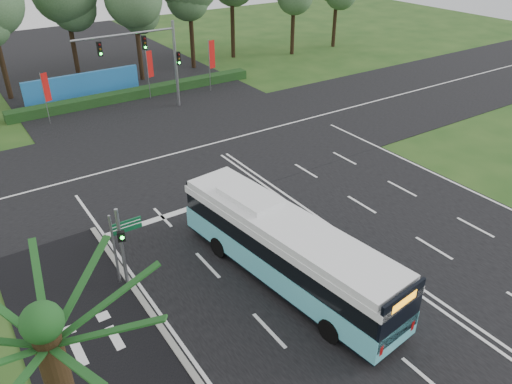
% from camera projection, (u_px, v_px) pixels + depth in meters
% --- Properties ---
extents(ground, '(120.00, 120.00, 0.00)m').
position_uv_depth(ground, '(316.00, 223.00, 26.52)').
color(ground, '#1F4416').
rests_on(ground, ground).
extents(road_main, '(20.00, 120.00, 0.04)m').
position_uv_depth(road_main, '(316.00, 223.00, 26.51)').
color(road_main, black).
rests_on(road_main, ground).
extents(road_cross, '(120.00, 14.00, 0.05)m').
position_uv_depth(road_cross, '(207.00, 145.00, 35.18)').
color(road_cross, black).
rests_on(road_cross, ground).
extents(bike_path, '(5.00, 18.00, 0.06)m').
position_uv_depth(bike_path, '(106.00, 363.00, 18.29)').
color(bike_path, black).
rests_on(bike_path, ground).
extents(kerb_strip, '(0.25, 18.00, 0.12)m').
position_uv_depth(kerb_strip, '(166.00, 336.00, 19.44)').
color(kerb_strip, gray).
rests_on(kerb_strip, ground).
extents(city_bus, '(3.80, 12.05, 3.40)m').
position_uv_depth(city_bus, '(286.00, 249.00, 21.59)').
color(city_bus, '#5DCAD8').
rests_on(city_bus, ground).
extents(pedestrian_signal, '(0.36, 0.44, 3.94)m').
position_uv_depth(pedestrian_signal, '(122.00, 246.00, 21.07)').
color(pedestrian_signal, gray).
rests_on(pedestrian_signal, ground).
extents(street_sign, '(1.39, 0.11, 3.55)m').
position_uv_depth(street_sign, '(120.00, 239.00, 21.32)').
color(street_sign, gray).
rests_on(street_sign, ground).
extents(banner_flag_left, '(0.56, 0.27, 4.05)m').
position_uv_depth(banner_flag_left, '(46.00, 90.00, 37.53)').
color(banner_flag_left, gray).
rests_on(banner_flag_left, ground).
extents(banner_flag_mid, '(0.61, 0.20, 4.21)m').
position_uv_depth(banner_flag_mid, '(149.00, 67.00, 42.71)').
color(banner_flag_mid, gray).
rests_on(banner_flag_mid, ground).
extents(banner_flag_right, '(0.68, 0.16, 4.61)m').
position_uv_depth(banner_flag_right, '(211.00, 58.00, 44.44)').
color(banner_flag_right, gray).
rests_on(banner_flag_right, ground).
extents(palm_tree, '(3.20, 3.20, 7.65)m').
position_uv_depth(palm_tree, '(49.00, 349.00, 10.54)').
color(palm_tree, '#382614').
rests_on(palm_tree, ground).
extents(traffic_light_gantry, '(8.41, 0.28, 7.00)m').
position_uv_depth(traffic_light_gantry, '(154.00, 54.00, 39.13)').
color(traffic_light_gantry, gray).
rests_on(traffic_light_gantry, ground).
extents(hedge, '(22.00, 1.20, 0.80)m').
position_uv_depth(hedge, '(138.00, 93.00, 44.02)').
color(hedge, '#133312').
rests_on(hedge, ground).
extents(blue_hoarding, '(10.00, 0.30, 2.20)m').
position_uv_depth(blue_hoarding, '(83.00, 86.00, 43.55)').
color(blue_hoarding, '#216DB8').
rests_on(blue_hoarding, ground).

